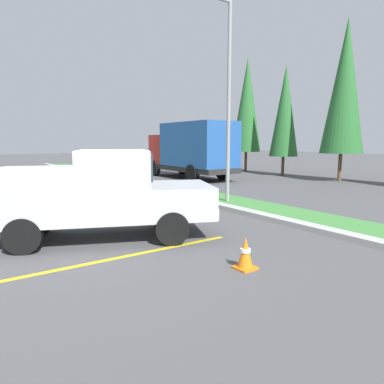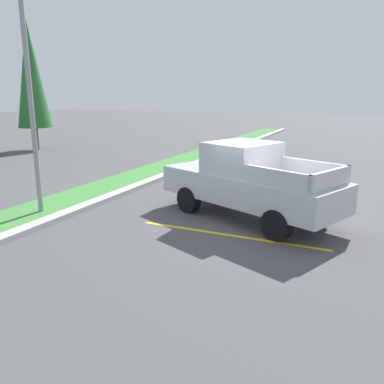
{
  "view_description": "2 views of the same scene",
  "coord_description": "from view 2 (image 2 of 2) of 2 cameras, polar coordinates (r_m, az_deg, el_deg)",
  "views": [
    {
      "loc": [
        8.14,
        -2.62,
        2.32
      ],
      "look_at": [
        0.62,
        2.59,
        0.97
      ],
      "focal_mm": 32.63,
      "sensor_mm": 36.0,
      "label": 1
    },
    {
      "loc": [
        -10.0,
        -2.67,
        3.4
      ],
      "look_at": [
        -0.27,
        1.75,
        0.71
      ],
      "focal_mm": 36.79,
      "sensor_mm": 36.0,
      "label": 2
    }
  ],
  "objects": [
    {
      "name": "ground_plane",
      "position": [
        10.89,
        9.03,
        -4.24
      ],
      "size": [
        120.0,
        120.0,
        0.0
      ],
      "primitive_type": "plane",
      "color": "#4C4C4F"
    },
    {
      "name": "parking_line_near",
      "position": [
        9.78,
        5.55,
        -6.25
      ],
      "size": [
        0.12,
        4.8,
        0.01
      ],
      "primitive_type": "cube",
      "color": "yellow",
      "rests_on": "ground"
    },
    {
      "name": "parking_line_far",
      "position": [
        12.62,
        10.14,
        -1.72
      ],
      "size": [
        0.12,
        4.8,
        0.01
      ],
      "primitive_type": "cube",
      "color": "yellow",
      "rests_on": "ground"
    },
    {
      "name": "curb_strip",
      "position": [
        13.03,
        -12.63,
        -1.01
      ],
      "size": [
        56.0,
        0.4,
        0.15
      ],
      "primitive_type": "cube",
      "color": "#B2B2AD",
      "rests_on": "ground"
    },
    {
      "name": "grass_median",
      "position": [
        13.72,
        -16.3,
        -0.68
      ],
      "size": [
        56.0,
        1.8,
        0.06
      ],
      "primitive_type": "cube",
      "color": "#42843D",
      "rests_on": "ground"
    },
    {
      "name": "pickup_truck_main",
      "position": [
        10.95,
        8.13,
        1.53
      ],
      "size": [
        3.78,
        5.54,
        2.1
      ],
      "color": "black",
      "rests_on": "ground"
    },
    {
      "name": "street_light",
      "position": [
        11.78,
        -22.29,
        16.85
      ],
      "size": [
        0.24,
        1.49,
        7.22
      ],
      "color": "gray",
      "rests_on": "ground"
    },
    {
      "name": "cypress_tree_far_right",
      "position": [
        26.2,
        -22.34,
        15.54
      ],
      "size": [
        1.99,
        1.99,
        7.66
      ],
      "color": "brown",
      "rests_on": "ground"
    },
    {
      "name": "traffic_cone",
      "position": [
        14.68,
        6.73,
        1.79
      ],
      "size": [
        0.36,
        0.36,
        0.6
      ],
      "color": "orange",
      "rests_on": "ground"
    }
  ]
}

